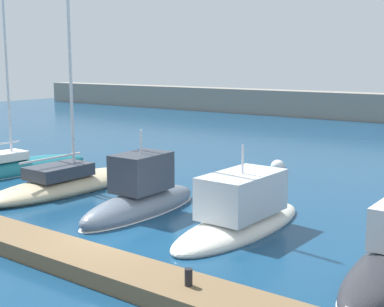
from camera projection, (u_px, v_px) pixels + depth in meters
name	position (u px, v px, depth m)	size (l,w,h in m)	color
ground_plane	(123.00, 246.00, 17.70)	(120.00, 120.00, 0.00)	navy
dock_pier	(73.00, 258.00, 15.96)	(32.07, 1.69, 0.49)	brown
sailboat_teal_nearest	(7.00, 169.00, 29.05)	(3.08, 10.50, 16.51)	#19707F
sailboat_sand_second	(68.00, 181.00, 25.41)	(2.90, 9.26, 18.42)	beige
motorboat_slate_third	(141.00, 198.00, 21.52)	(2.01, 6.60, 3.78)	slate
motorboat_ivory_fourth	(242.00, 214.00, 19.37)	(2.49, 7.47, 3.49)	silver
mooring_buoy_white	(278.00, 167.00, 30.90)	(0.84, 0.84, 0.84)	white
dock_bollard	(189.00, 277.00, 13.35)	(0.20, 0.20, 0.44)	black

